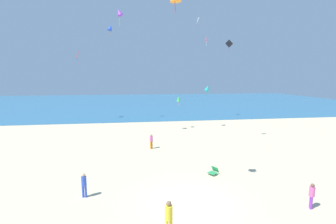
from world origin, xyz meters
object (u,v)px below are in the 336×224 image
Objects in this scene: kite_blue at (110,28)px; kite_purple at (119,12)px; beach_chair_far_right at (214,171)px; person_0 at (151,140)px; kite_black at (229,44)px; kite_pink at (206,40)px; kite_red at (77,55)px; kite_green at (178,99)px; person_2 at (312,194)px; person_3 at (84,184)px; person_1 at (169,216)px; kite_white at (198,21)px; kite_teal at (207,88)px.

kite_purple is at bearing -79.07° from kite_blue.
person_0 reaches higher than beach_chair_far_right.
kite_black is 18.49m from kite_pink.
person_0 is 21.47m from kite_red.
kite_black is 0.54× the size of kite_red.
person_0 is 9.86m from kite_green.
person_2 is 0.95× the size of person_3.
kite_black is at bearing -99.86° from kite_pink.
kite_red is (-5.25, 1.14, -3.94)m from kite_blue.
beach_chair_far_right is at bearing -58.69° from kite_purple.
person_1 is 1.08× the size of kite_pink.
beach_chair_far_right is 7.89m from person_0.
kite_white reaches higher than kite_purple.
kite_blue reaches higher than kite_purple.
kite_purple reaches higher than kite_pink.
kite_green is (-3.51, 19.98, 3.33)m from person_2.
person_1 is at bearing -120.34° from kite_black.
kite_red is (-14.48, 7.96, 6.32)m from kite_green.
beach_chair_far_right is at bearing -101.50° from kite_white.
kite_pink reaches higher than kite_teal.
kite_white is at bearing 56.72° from kite_green.
beach_chair_far_right is at bearing -105.44° from kite_teal.
person_0 is 20.90m from kite_blue.
kite_teal is at bearing 116.64° from person_2.
person_3 is 0.94× the size of kite_white.
kite_teal is 1.21× the size of kite_pink.
person_3 is at bearing 73.70° from person_1.
kite_green is at bearing 119.73° from kite_black.
person_1 is 32.23m from kite_red.
kite_green is at bearing 24.91° from kite_purple.
kite_teal is (8.37, 21.34, 4.54)m from person_1.
person_0 is at bearing -58.29° from kite_purple.
beach_chair_far_right is 26.74m from kite_white.
person_0 is at bearing -120.40° from kite_pink.
kite_purple is (-11.30, -3.59, 8.48)m from kite_teal.
kite_pink reaches higher than person_1.
kite_black reaches higher than person_0.
kite_white is at bearing 162.68° from person_3.
kite_pink is 0.99× the size of kite_white.
beach_chair_far_right is 19.36m from kite_purple.
beach_chair_far_right is at bearing -90.70° from kite_green.
person_2 is 0.74× the size of kite_teal.
person_2 is 33.70m from kite_pink.
person_0 is 1.25× the size of kite_black.
person_0 is at bearing -170.67° from kite_black.
kite_purple is 1.57× the size of kite_green.
person_0 is 1.01× the size of person_3.
beach_chair_far_right is at bearing -8.06° from person_1.
kite_red is (-17.99, 27.93, 9.65)m from person_2.
kite_purple is 15.11m from kite_white.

